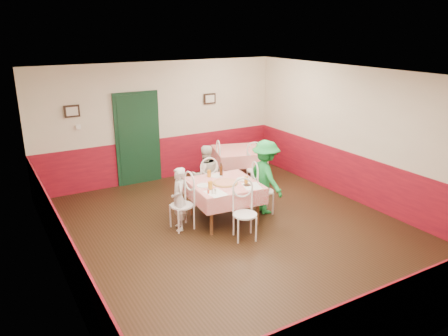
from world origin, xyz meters
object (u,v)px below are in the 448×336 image
beer_bottle (221,170)px  wallet (247,185)px  chair_second_a (211,167)px  glass_c (209,174)px  glass_a (210,186)px  diner_far (205,175)px  chair_second_b (256,170)px  diner_right (265,177)px  glass_b (246,180)px  pizza (225,183)px  chair_left (182,205)px  chair_right (263,191)px  second_table (239,165)px  main_table (224,202)px  chair_near (245,215)px  chair_far (206,184)px  diner_left (179,199)px

beer_bottle → wallet: 0.74m
chair_second_a → glass_c: (-0.80, -1.40, 0.38)m
glass_a → diner_far: 1.21m
chair_second_a → wallet: size_ratio=8.18×
chair_second_b → diner_far: bearing=-155.5°
chair_second_a → diner_right: (0.18, -1.91, 0.29)m
glass_b → pizza: bearing=151.1°
chair_left → diner_far: bearing=128.2°
chair_left → glass_c: (0.76, 0.36, 0.38)m
chair_right → chair_left: bearing=100.5°
chair_right → glass_c: 1.13m
second_table → glass_a: 2.79m
glass_c → wallet: 0.87m
chair_second_b → wallet: (-1.18, -1.43, 0.32)m
main_table → diner_right: 0.97m
glass_a → wallet: (0.69, -0.16, -0.07)m
second_table → beer_bottle: 2.03m
main_table → diner_right: size_ratio=0.83×
glass_c → glass_b: bearing=-58.0°
chair_left → glass_b: 1.28m
chair_right → chair_near: bearing=145.5°
main_table → pizza: 0.40m
chair_second_b → wallet: 1.88m
chair_right → chair_far: (-0.77, 0.92, 0.00)m
glass_a → chair_left: bearing=149.5°
main_table → diner_far: size_ratio=0.96×
chair_far → diner_left: 1.25m
chair_far → glass_b: 1.18m
wallet → diner_far: bearing=104.6°
chair_right → diner_right: size_ratio=0.61×
chair_second_b → chair_right: bearing=-101.3°
diner_far → second_table: bearing=-135.4°
glass_a → diner_far: (0.47, 1.09, -0.20)m
chair_second_a → glass_a: bearing=-11.9°
chair_left → diner_left: bearing=-98.4°
glass_c → beer_bottle: size_ratio=0.59×
chair_left → chair_second_a: (1.56, 1.76, 0.00)m
chair_second_a → glass_b: size_ratio=6.89×
pizza → beer_bottle: bearing=69.7°
second_table → diner_right: (-0.57, -1.91, 0.36)m
pizza → chair_second_b: bearing=37.5°
beer_bottle → diner_far: (-0.07, 0.53, -0.25)m
chair_far → chair_second_b: 1.41m
chair_near → chair_second_a: bearing=91.0°
pizza → glass_c: (-0.08, 0.49, 0.05)m
chair_near → pizza: size_ratio=1.99×
chair_second_b → main_table: bearing=-126.7°
main_table → diner_right: bearing=-4.9°
chair_left → chair_second_a: size_ratio=1.00×
diner_far → glass_c: bearing=81.5°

